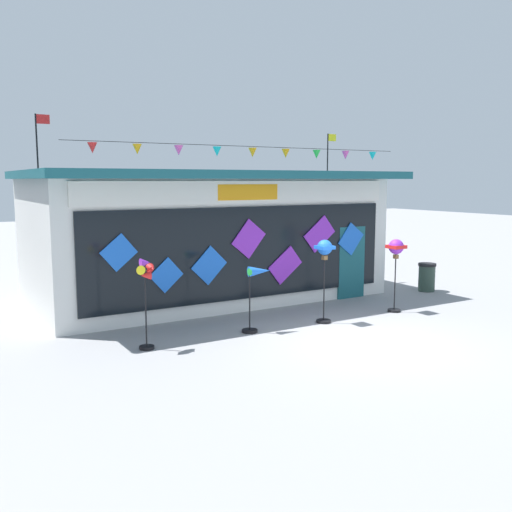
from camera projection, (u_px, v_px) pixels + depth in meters
The scene contains 7 objects.
ground_plane at pixel (366, 341), 11.53m from camera, with size 80.00×80.00×0.00m, color gray.
kite_shop_building at pixel (205, 234), 15.97m from camera, with size 9.67×5.69×4.85m.
wind_spinner_far_left at pixel (146, 284), 10.82m from camera, with size 0.43×0.30×1.80m.
wind_spinner_left at pixel (257, 284), 12.19m from camera, with size 0.68×0.35×1.44m.
wind_spinner_center_left at pixel (325, 257), 12.86m from camera, with size 0.36×0.36×1.93m.
wind_spinner_center_right at pixel (396, 253), 13.95m from camera, with size 0.38×0.38×1.83m.
trash_bin at pixel (427, 277), 16.73m from camera, with size 0.52×0.52×0.83m.
Camera 1 is at (-7.66, -8.46, 3.28)m, focal length 39.52 mm.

